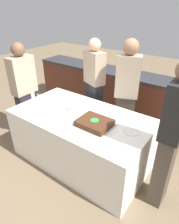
% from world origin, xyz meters
% --- Properties ---
extents(ground_plane, '(14.00, 14.00, 0.00)m').
position_xyz_m(ground_plane, '(0.00, 0.00, 0.00)').
color(ground_plane, '#7A664C').
extents(back_counter, '(4.40, 0.58, 0.92)m').
position_xyz_m(back_counter, '(0.00, 1.60, 0.46)').
color(back_counter, '#5B2D1E').
rests_on(back_counter, ground_plane).
extents(dining_table, '(1.91, 1.04, 0.77)m').
position_xyz_m(dining_table, '(0.00, 0.00, 0.39)').
color(dining_table, white).
rests_on(dining_table, ground_plane).
extents(cake, '(0.45, 0.38, 0.08)m').
position_xyz_m(cake, '(0.29, -0.09, 0.81)').
color(cake, '#B7B2AD').
rests_on(cake, dining_table).
extents(plate_stack, '(0.21, 0.21, 0.05)m').
position_xyz_m(plate_stack, '(-0.19, 0.09, 0.80)').
color(plate_stack, white).
rests_on(plate_stack, dining_table).
extents(wine_glass, '(0.07, 0.07, 0.19)m').
position_xyz_m(wine_glass, '(-0.78, -0.15, 0.90)').
color(wine_glass, white).
rests_on(wine_glass, dining_table).
extents(side_plate_near_cake, '(0.22, 0.22, 0.00)m').
position_xyz_m(side_plate_near_cake, '(0.20, 0.24, 0.78)').
color(side_plate_near_cake, white).
rests_on(side_plate_near_cake, dining_table).
extents(side_plate_right_edge, '(0.22, 0.22, 0.00)m').
position_xyz_m(side_plate_right_edge, '(0.72, 0.07, 0.78)').
color(side_plate_right_edge, white).
rests_on(side_plate_right_edge, dining_table).
extents(person_cutting_cake, '(0.39, 0.31, 1.70)m').
position_xyz_m(person_cutting_cake, '(0.29, 0.74, 0.90)').
color(person_cutting_cake, '#4C4238').
rests_on(person_cutting_cake, ground_plane).
extents(person_seated_left, '(0.21, 0.39, 1.60)m').
position_xyz_m(person_seated_left, '(-1.17, 0.00, 0.83)').
color(person_seated_left, '#282833').
rests_on(person_seated_left, ground_plane).
extents(person_seated_right, '(0.20, 0.33, 1.71)m').
position_xyz_m(person_seated_right, '(1.17, 0.00, 0.90)').
color(person_seated_right, '#4C4238').
rests_on(person_seated_right, ground_plane).
extents(person_standing_back, '(0.40, 0.32, 1.65)m').
position_xyz_m(person_standing_back, '(-0.30, 0.74, 0.86)').
color(person_standing_back, '#282833').
rests_on(person_standing_back, ground_plane).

